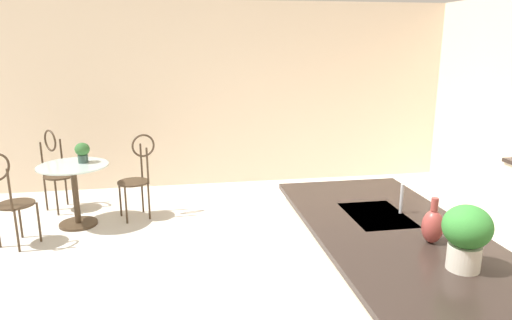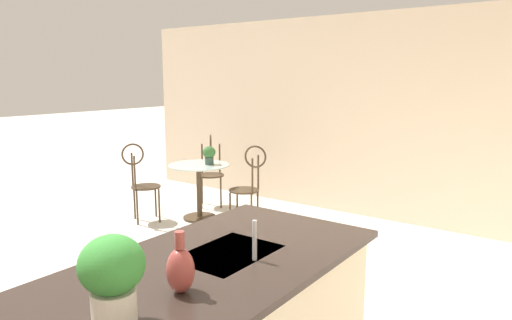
{
  "view_description": "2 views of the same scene",
  "coord_description": "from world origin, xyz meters",
  "px_view_note": "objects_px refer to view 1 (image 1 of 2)",
  "views": [
    {
      "loc": [
        2.68,
        -0.53,
        2.12
      ],
      "look_at": [
        -1.76,
        0.23,
        0.97
      ],
      "focal_mm": 32.56,
      "sensor_mm": 36.0,
      "label": 1
    },
    {
      "loc": [
        1.65,
        2.42,
        1.89
      ],
      "look_at": [
        -1.55,
        0.09,
        1.17
      ],
      "focal_mm": 32.77,
      "sensor_mm": 36.0,
      "label": 2
    }
  ],
  "objects_px": {
    "chair_toward_desk": "(56,167)",
    "bistro_table": "(75,189)",
    "chair_by_island": "(137,173)",
    "chair_near_window": "(10,196)",
    "potted_plant_on_table": "(82,151)",
    "potted_plant_counter_near": "(467,233)",
    "vase_on_counter": "(433,226)"
  },
  "relations": [
    {
      "from": "chair_near_window",
      "to": "chair_by_island",
      "type": "xyz_separation_m",
      "value": [
        -0.67,
        1.24,
        0.0
      ]
    },
    {
      "from": "potted_plant_on_table",
      "to": "vase_on_counter",
      "type": "bearing_deg",
      "value": 40.03
    },
    {
      "from": "chair_near_window",
      "to": "chair_by_island",
      "type": "height_order",
      "value": "same"
    },
    {
      "from": "chair_by_island",
      "to": "chair_toward_desk",
      "type": "height_order",
      "value": "same"
    },
    {
      "from": "vase_on_counter",
      "to": "chair_by_island",
      "type": "bearing_deg",
      "value": -147.58
    },
    {
      "from": "chair_toward_desk",
      "to": "potted_plant_counter_near",
      "type": "xyz_separation_m",
      "value": [
        4.0,
        3.05,
        0.56
      ]
    },
    {
      "from": "chair_by_island",
      "to": "chair_toward_desk",
      "type": "bearing_deg",
      "value": -114.12
    },
    {
      "from": "potted_plant_on_table",
      "to": "vase_on_counter",
      "type": "distance_m",
      "value": 4.09
    },
    {
      "from": "potted_plant_on_table",
      "to": "chair_by_island",
      "type": "bearing_deg",
      "value": 95.24
    },
    {
      "from": "chair_toward_desk",
      "to": "potted_plant_on_table",
      "type": "distance_m",
      "value": 0.75
    },
    {
      "from": "potted_plant_on_table",
      "to": "vase_on_counter",
      "type": "height_order",
      "value": "vase_on_counter"
    },
    {
      "from": "chair_near_window",
      "to": "potted_plant_counter_near",
      "type": "xyz_separation_m",
      "value": [
        2.86,
        3.25,
        0.56
      ]
    },
    {
      "from": "chair_by_island",
      "to": "potted_plant_counter_near",
      "type": "bearing_deg",
      "value": 29.6
    },
    {
      "from": "bistro_table",
      "to": "vase_on_counter",
      "type": "relative_size",
      "value": 2.78
    },
    {
      "from": "chair_near_window",
      "to": "chair_by_island",
      "type": "relative_size",
      "value": 1.0
    },
    {
      "from": "bistro_table",
      "to": "chair_toward_desk",
      "type": "xyz_separation_m",
      "value": [
        -0.62,
        -0.34,
        0.13
      ]
    },
    {
      "from": "bistro_table",
      "to": "chair_toward_desk",
      "type": "height_order",
      "value": "chair_toward_desk"
    },
    {
      "from": "chair_near_window",
      "to": "chair_by_island",
      "type": "bearing_deg",
      "value": 118.47
    },
    {
      "from": "bistro_table",
      "to": "vase_on_counter",
      "type": "distance_m",
      "value": 4.12
    },
    {
      "from": "potted_plant_on_table",
      "to": "chair_toward_desk",
      "type": "bearing_deg",
      "value": -140.0
    },
    {
      "from": "chair_toward_desk",
      "to": "potted_plant_counter_near",
      "type": "relative_size",
      "value": 2.86
    },
    {
      "from": "chair_by_island",
      "to": "bistro_table",
      "type": "bearing_deg",
      "value": -77.98
    },
    {
      "from": "chair_toward_desk",
      "to": "potted_plant_on_table",
      "type": "relative_size",
      "value": 4.36
    },
    {
      "from": "chair_near_window",
      "to": "potted_plant_on_table",
      "type": "distance_m",
      "value": 0.94
    },
    {
      "from": "bistro_table",
      "to": "potted_plant_on_table",
      "type": "relative_size",
      "value": 3.35
    },
    {
      "from": "chair_near_window",
      "to": "vase_on_counter",
      "type": "bearing_deg",
      "value": 52.44
    },
    {
      "from": "chair_toward_desk",
      "to": "vase_on_counter",
      "type": "height_order",
      "value": "vase_on_counter"
    },
    {
      "from": "bistro_table",
      "to": "potted_plant_counter_near",
      "type": "relative_size",
      "value": 2.19
    },
    {
      "from": "bistro_table",
      "to": "potted_plant_on_table",
      "type": "bearing_deg",
      "value": 132.84
    },
    {
      "from": "chair_toward_desk",
      "to": "chair_by_island",
      "type": "bearing_deg",
      "value": 65.88
    },
    {
      "from": "bistro_table",
      "to": "chair_by_island",
      "type": "height_order",
      "value": "chair_by_island"
    },
    {
      "from": "chair_toward_desk",
      "to": "bistro_table",
      "type": "bearing_deg",
      "value": 28.53
    }
  ]
}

